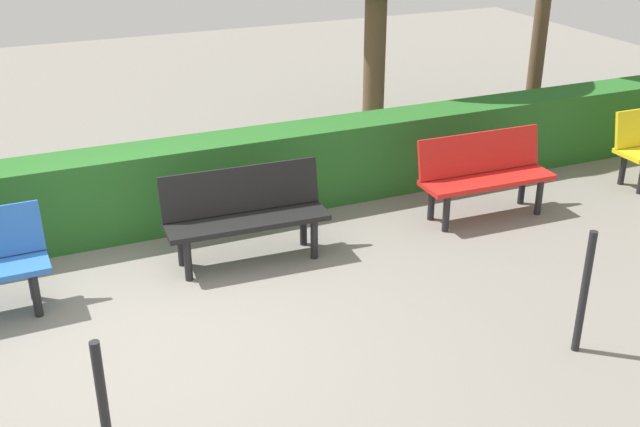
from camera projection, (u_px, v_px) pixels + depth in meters
The scene contains 6 objects.
ground_plane at pixel (148, 329), 6.15m from camera, with size 22.64×22.64×0.00m, color gray.
bench_red at pixel (484, 172), 7.96m from camera, with size 1.43×0.50×0.86m.
bench_black at pixel (245, 211), 7.06m from camera, with size 1.51×0.53×0.86m.
hedge_row at pixel (218, 179), 7.92m from camera, with size 18.64×0.52×0.86m, color #266023.
railing_post_mid at pixel (584, 293), 5.69m from camera, with size 0.06×0.06×1.00m, color black.
railing_post_far at pixel (105, 415), 4.43m from camera, with size 0.06×0.06×1.00m, color black.
Camera 1 is at (0.82, 5.33, 3.39)m, focal length 43.43 mm.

